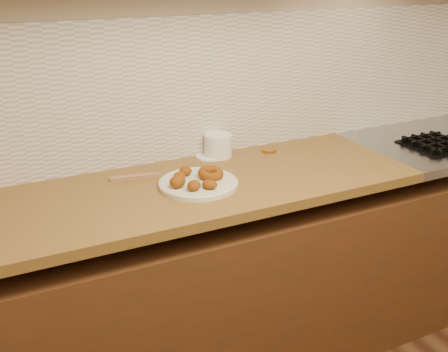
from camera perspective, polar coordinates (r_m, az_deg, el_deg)
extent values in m
cube|color=tan|center=(2.34, 2.46, 13.74)|extent=(4.00, 0.02, 2.70)
cube|color=#522912|center=(2.43, 5.59, -10.42)|extent=(3.60, 0.60, 0.77)
cube|color=brown|center=(1.97, -10.31, -2.67)|extent=(2.30, 0.62, 0.04)
cube|color=beige|center=(2.36, 2.54, 10.10)|extent=(3.60, 0.02, 0.60)
cube|color=black|center=(2.64, 22.01, 3.10)|extent=(0.26, 0.26, 0.01)
cube|color=black|center=(2.57, 20.68, 3.16)|extent=(0.01, 0.24, 0.02)
cube|color=black|center=(2.61, 21.60, 3.33)|extent=(0.01, 0.24, 0.02)
cube|color=black|center=(2.62, 22.52, 3.21)|extent=(0.24, 0.01, 0.02)
cube|color=black|center=(2.66, 22.49, 3.49)|extent=(0.01, 0.24, 0.02)
cube|color=black|center=(2.65, 21.59, 3.60)|extent=(0.24, 0.01, 0.02)
cube|color=black|center=(2.69, 20.67, 3.99)|extent=(0.24, 0.01, 0.02)
cylinder|color=silver|center=(2.01, -2.81, -0.84)|extent=(0.30, 0.30, 0.02)
torus|color=#7B3701|center=(2.04, -1.48, 0.30)|extent=(0.14, 0.14, 0.05)
ellipsoid|color=#7B3701|center=(2.01, -4.87, -0.05)|extent=(0.07, 0.08, 0.04)
ellipsoid|color=#7B3701|center=(1.95, -5.09, -0.61)|extent=(0.08, 0.07, 0.05)
ellipsoid|color=#7B3701|center=(1.93, -3.29, -1.02)|extent=(0.07, 0.07, 0.04)
ellipsoid|color=#7B3701|center=(1.94, -1.57, -0.92)|extent=(0.07, 0.07, 0.03)
ellipsoid|color=#7B3701|center=(2.06, -4.21, 0.54)|extent=(0.06, 0.05, 0.04)
cylinder|color=white|center=(2.30, -0.66, 3.35)|extent=(0.15, 0.15, 0.10)
cylinder|color=white|center=(2.31, -1.56, 2.15)|extent=(0.13, 0.13, 0.01)
cylinder|color=#BD7D34|center=(2.39, 4.92, 2.81)|extent=(0.08, 0.08, 0.01)
cube|color=#916946|center=(2.10, -9.69, -0.11)|extent=(0.19, 0.06, 0.01)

